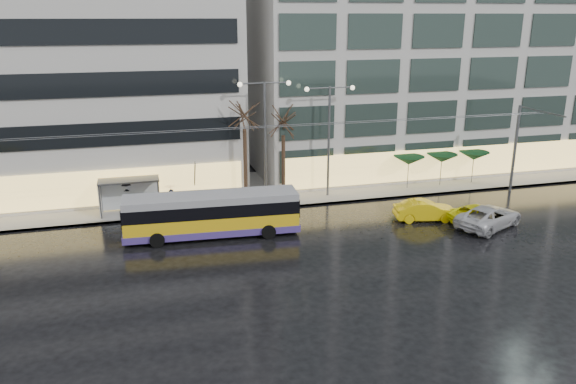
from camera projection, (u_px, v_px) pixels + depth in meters
name	position (u px, v px, depth m)	size (l,w,h in m)	color
ground	(274.00, 262.00, 32.69)	(140.00, 140.00, 0.00)	black
sidewalk	(257.00, 189.00, 46.05)	(80.00, 10.00, 0.15)	gray
kerb	(271.00, 208.00, 41.50)	(80.00, 0.10, 0.15)	slate
building_left	(11.00, 50.00, 42.85)	(34.00, 14.00, 22.00)	#B9B6B1
building_right	(426.00, 28.00, 51.11)	(32.00, 14.00, 25.00)	#B9B6B1
trolleybus	(212.00, 216.00, 36.05)	(11.23, 4.64, 5.15)	gold
catenary	(260.00, 158.00, 38.97)	(42.24, 5.12, 7.00)	#595B60
bus_shelter	(124.00, 188.00, 39.85)	(4.20, 1.60, 2.51)	#595B60
street_lamp_near	(265.00, 125.00, 41.33)	(3.96, 0.36, 9.03)	#595B60
street_lamp_far	(329.00, 125.00, 42.66)	(3.96, 0.36, 8.53)	#595B60
tree_a	(244.00, 111.00, 40.81)	(3.20, 3.20, 8.40)	black
tree_b	(283.00, 118.00, 41.95)	(3.20, 3.20, 7.70)	black
parasol_a	(409.00, 160.00, 45.57)	(2.50, 2.50, 2.65)	#595B60
parasol_b	(442.00, 158.00, 46.31)	(2.50, 2.50, 2.65)	#595B60
parasol_c	(474.00, 156.00, 47.06)	(2.50, 2.50, 2.65)	#595B60
taxi_b	(425.00, 211.00, 39.09)	(1.51, 4.32, 1.42)	yellow
taxi_c	(480.00, 214.00, 38.52)	(2.13, 4.62, 1.28)	#FDF70D
sedan_silver	(489.00, 217.00, 37.81)	(2.46, 5.34, 1.48)	silver
pedestrian_a	(171.00, 195.00, 39.58)	(1.10, 1.11, 2.19)	black
pedestrian_b	(151.00, 194.00, 41.80)	(1.02, 1.02, 1.67)	black
pedestrian_c	(127.00, 195.00, 40.74)	(1.24, 1.05, 2.11)	black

